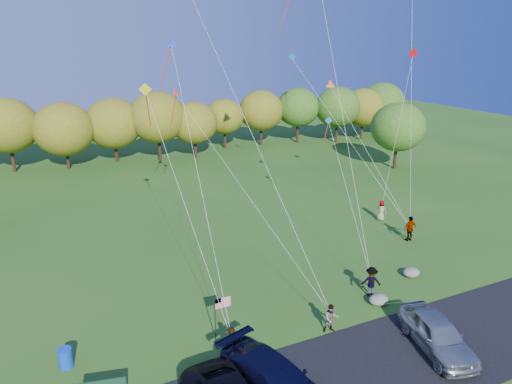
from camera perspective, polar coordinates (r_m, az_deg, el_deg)
ground at (r=24.77m, az=7.74°, el=-16.03°), size 140.00×140.00×0.00m
asphalt_lane at (r=22.20m, az=13.63°, el=-21.03°), size 44.00×6.00×0.06m
treeline at (r=55.09m, az=-12.60°, el=8.46°), size 75.37×27.93×8.42m
minivan_navy at (r=19.94m, az=2.44°, el=-22.57°), size 3.80×6.07×1.64m
minivan_silver at (r=23.97m, az=21.72°, el=-16.15°), size 2.94×5.03×1.61m
flyer_a at (r=21.77m, az=-2.92°, el=-18.52°), size 0.76×0.72×1.75m
flyer_b at (r=23.92m, az=9.38°, el=-15.32°), size 0.87×0.76×1.52m
flyer_c at (r=27.26m, az=14.20°, el=-10.80°), size 1.33×1.15×1.78m
flyer_d at (r=35.03m, az=18.70°, el=-4.36°), size 1.11×0.47×1.89m
flyer_e at (r=38.28m, az=15.39°, el=-2.25°), size 0.90×0.98×1.68m
trash_barrel at (r=23.31m, az=-22.73°, el=-18.58°), size 0.62×0.62×0.93m
flag_assembly at (r=22.71m, az=-4.57°, el=-14.30°), size 0.85×0.55×2.28m
boulder_near at (r=26.85m, az=15.06°, el=-12.85°), size 1.14×0.89×0.57m
boulder_far at (r=30.25m, az=18.84°, el=-9.49°), size 1.08×0.90×0.56m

